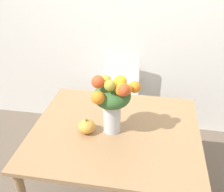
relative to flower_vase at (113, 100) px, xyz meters
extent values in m
cube|color=white|center=(0.02, 1.21, 0.31)|extent=(8.00, 0.06, 2.70)
cube|color=#9E754C|center=(0.02, 0.03, -0.29)|extent=(1.24, 1.08, 0.03)
cylinder|color=#9E754C|center=(-0.54, 0.51, -0.67)|extent=(0.06, 0.06, 0.74)
cylinder|color=#9E754C|center=(0.58, 0.51, -0.67)|extent=(0.06, 0.06, 0.74)
cylinder|color=silver|center=(-0.01, 0.01, -0.15)|extent=(0.13, 0.13, 0.24)
cylinder|color=silver|center=(-0.01, 0.01, -0.23)|extent=(0.11, 0.11, 0.09)
cylinder|color=#38662D|center=(0.02, 0.01, -0.12)|extent=(0.01, 0.00, 0.29)
cylinder|color=#38662D|center=(0.00, 0.04, -0.12)|extent=(0.00, 0.01, 0.29)
cylinder|color=#38662D|center=(-0.03, 0.03, -0.12)|extent=(0.01, 0.01, 0.29)
cylinder|color=#38662D|center=(-0.03, 0.00, -0.12)|extent=(0.01, 0.00, 0.29)
cylinder|color=#38662D|center=(0.00, -0.01, -0.12)|extent=(0.00, 0.01, 0.29)
ellipsoid|color=#38662D|center=(-0.01, 0.01, 0.02)|extent=(0.26, 0.26, 0.16)
sphere|color=#AD9E33|center=(-0.01, -0.07, 0.15)|extent=(0.08, 0.08, 0.08)
sphere|color=orange|center=(0.10, -0.05, 0.12)|extent=(0.07, 0.07, 0.07)
sphere|color=#D64C23|center=(0.08, -0.07, 0.12)|extent=(0.08, 0.08, 0.08)
sphere|color=#D64C23|center=(-0.09, -0.05, 0.16)|extent=(0.09, 0.09, 0.09)
sphere|color=#AD9E33|center=(-0.05, 0.03, 0.13)|extent=(0.08, 0.08, 0.08)
sphere|color=orange|center=(0.07, -0.05, 0.12)|extent=(0.09, 0.09, 0.09)
sphere|color=orange|center=(0.15, 0.01, 0.10)|extent=(0.08, 0.08, 0.08)
sphere|color=orange|center=(-0.08, -0.10, 0.07)|extent=(0.09, 0.09, 0.09)
sphere|color=yellow|center=(0.05, 0.03, 0.13)|extent=(0.09, 0.09, 0.09)
ellipsoid|color=gold|center=(-0.18, -0.04, -0.22)|extent=(0.13, 0.13, 0.10)
cylinder|color=brown|center=(-0.18, -0.04, -0.17)|extent=(0.02, 0.02, 0.02)
cube|color=white|center=(-0.11, 0.86, -0.58)|extent=(0.47, 0.47, 0.02)
cylinder|color=white|center=(-0.30, 0.71, -0.82)|extent=(0.04, 0.04, 0.44)
cylinder|color=white|center=(0.04, 0.67, -0.82)|extent=(0.04, 0.04, 0.44)
cylinder|color=white|center=(-0.25, 1.05, -0.82)|extent=(0.04, 0.04, 0.44)
cylinder|color=white|center=(0.08, 1.00, -0.82)|extent=(0.04, 0.04, 0.44)
cube|color=white|center=(-0.08, 1.06, -0.33)|extent=(0.40, 0.07, 0.50)
camera|label=1|loc=(0.25, -1.52, 0.93)|focal=42.00mm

